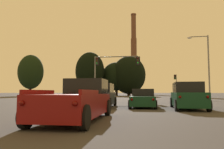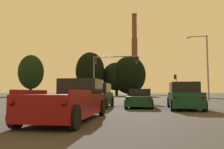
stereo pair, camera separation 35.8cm
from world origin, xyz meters
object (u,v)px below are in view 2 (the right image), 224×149
(suv_left_lane_second, at_px, (97,96))
(sedan_center_lane_second, at_px, (140,99))
(sedan_center_lane_front, at_px, (141,97))
(street_lamp, at_px, (204,61))
(traffic_light_far_right, at_px, (176,82))
(suv_right_lane_second, at_px, (184,96))
(smokestack, at_px, (135,62))
(pickup_truck_left_lane_third, at_px, (71,101))
(traffic_light_overhead_left, at_px, (109,66))

(suv_left_lane_second, distance_m, sedan_center_lane_second, 3.36)
(sedan_center_lane_front, xyz_separation_m, street_lamp, (8.45, 6.53, 4.76))
(sedan_center_lane_front, height_order, traffic_light_far_right, traffic_light_far_right)
(suv_left_lane_second, relative_size, sedan_center_lane_second, 1.05)
(suv_right_lane_second, bearing_deg, sedan_center_lane_second, 158.17)
(smokestack, bearing_deg, pickup_truck_left_lane_third, -88.22)
(sedan_center_lane_front, bearing_deg, smokestack, 91.34)
(pickup_truck_left_lane_third, height_order, sedan_center_lane_front, pickup_truck_left_lane_third)
(sedan_center_lane_front, relative_size, sedan_center_lane_second, 1.01)
(sedan_center_lane_front, xyz_separation_m, traffic_light_far_right, (8.14, 33.56, 3.10))
(sedan_center_lane_front, relative_size, suv_left_lane_second, 0.96)
(suv_right_lane_second, relative_size, sedan_center_lane_second, 1.05)
(traffic_light_far_right, distance_m, traffic_light_overhead_left, 30.42)
(sedan_center_lane_second, distance_m, traffic_light_far_right, 41.57)
(suv_right_lane_second, relative_size, street_lamp, 0.55)
(pickup_truck_left_lane_third, relative_size, suv_right_lane_second, 1.11)
(sedan_center_lane_second, xyz_separation_m, traffic_light_overhead_left, (-4.79, 13.10, 4.19))
(traffic_light_far_right, height_order, smokestack, smokestack)
(suv_left_lane_second, distance_m, suv_right_lane_second, 6.48)
(pickup_truck_left_lane_third, distance_m, sedan_center_lane_second, 8.63)
(suv_right_lane_second, distance_m, traffic_light_overhead_left, 16.96)
(street_lamp, bearing_deg, suv_right_lane_second, -109.23)
(suv_left_lane_second, distance_m, smokestack, 122.05)
(pickup_truck_left_lane_third, height_order, suv_left_lane_second, suv_left_lane_second)
(sedan_center_lane_front, relative_size, traffic_light_overhead_left, 0.72)
(pickup_truck_left_lane_third, bearing_deg, suv_left_lane_second, 93.99)
(sedan_center_lane_front, height_order, traffic_light_overhead_left, traffic_light_overhead_left)
(sedan_center_lane_second, bearing_deg, traffic_light_far_right, 79.85)
(sedan_center_lane_front, bearing_deg, traffic_light_far_right, 74.37)
(pickup_truck_left_lane_third, xyz_separation_m, street_lamp, (11.03, 21.83, 4.62))
(suv_right_lane_second, bearing_deg, traffic_light_overhead_left, 120.81)
(suv_left_lane_second, height_order, street_lamp, street_lamp)
(suv_left_lane_second, bearing_deg, traffic_light_far_right, 72.53)
(sedan_center_lane_second, bearing_deg, traffic_light_overhead_left, 111.09)
(suv_left_lane_second, bearing_deg, sedan_center_lane_front, 64.92)
(pickup_truck_left_lane_third, distance_m, traffic_light_overhead_left, 21.78)
(traffic_light_far_right, bearing_deg, suv_right_lane_second, -96.69)
(suv_right_lane_second, distance_m, sedan_center_lane_second, 3.38)
(traffic_light_overhead_left, distance_m, smokestack, 108.08)
(smokestack, bearing_deg, traffic_light_far_right, -79.51)
(suv_right_lane_second, distance_m, smokestack, 123.36)
(smokestack, bearing_deg, sedan_center_lane_front, -86.68)
(suv_right_lane_second, relative_size, smokestack, 0.10)
(sedan_center_lane_second, xyz_separation_m, street_lamp, (8.32, 13.64, 4.76))
(pickup_truck_left_lane_third, xyz_separation_m, sedan_center_lane_second, (2.71, 8.19, -0.14))
(traffic_light_far_right, distance_m, street_lamp, 27.08)
(traffic_light_far_right, bearing_deg, sedan_center_lane_second, -101.15)
(suv_right_lane_second, height_order, traffic_light_far_right, traffic_light_far_right)
(pickup_truck_left_lane_third, distance_m, sedan_center_lane_front, 15.52)
(traffic_light_far_right, bearing_deg, pickup_truck_left_lane_third, -102.38)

